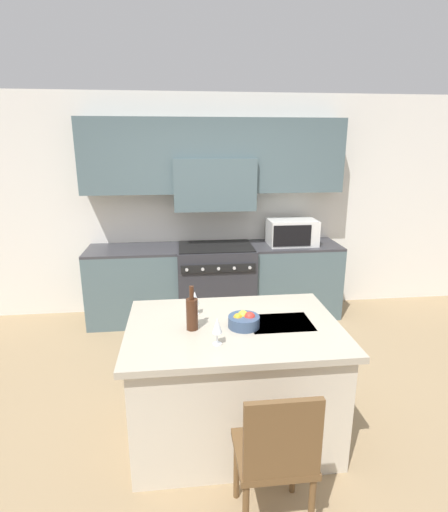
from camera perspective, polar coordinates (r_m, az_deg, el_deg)
ground_plane at (r=3.50m, az=1.98°, el=-21.55°), size 10.00×10.00×0.00m
back_cabinetry at (r=4.97m, az=-1.55°, el=9.56°), size 10.00×0.46×2.70m
back_counter at (r=4.97m, az=-1.20°, el=-3.71°), size 3.07×0.62×0.91m
range_stove at (r=4.95m, az=-1.18°, el=-3.73°), size 0.92×0.70×0.93m
microwave at (r=4.97m, az=9.67°, el=3.39°), size 0.58×0.41×0.31m
kitchen_island at (r=3.08m, az=1.36°, el=-17.21°), size 1.50×1.06×0.89m
island_chair at (r=2.39m, az=7.51°, el=-26.16°), size 0.42×0.40×0.93m
wine_bottle at (r=2.76m, az=-4.59°, el=-8.13°), size 0.08×0.08×0.31m
wine_glass_near at (r=2.55m, az=-0.99°, el=-10.01°), size 0.07×0.07×0.18m
wine_glass_far at (r=2.98m, az=-4.19°, el=-6.10°), size 0.07×0.07×0.18m
fruit_bowl at (r=2.82m, az=2.85°, el=-9.18°), size 0.22×0.22×0.11m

